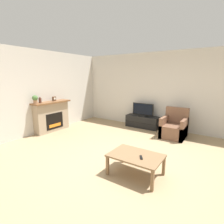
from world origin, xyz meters
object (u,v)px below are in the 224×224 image
Objects in this scene: potted_plant at (35,99)px; tv_stand at (142,122)px; mantel_vase_left at (40,100)px; remote at (141,157)px; armchair at (174,128)px; fireplace at (52,116)px; tv at (143,110)px; coffee_table at (136,157)px; mantel_clock at (54,99)px.

potted_plant reaches higher than tv_stand.
remote is (3.76, -0.55, -0.70)m from mantel_vase_left.
potted_plant is 4.39m from armchair.
tv_stand is at bearing 46.50° from mantel_vase_left.
potted_plant is at bearing -88.33° from fireplace.
armchair reaches higher than tv_stand.
potted_plant is 0.32× the size of tv.
mantel_vase_left is 0.19× the size of coffee_table.
mantel_vase_left is (0.02, -0.40, 0.59)m from fireplace.
mantel_clock is 3.97m from remote.
remote is (3.78, -0.95, -0.11)m from fireplace.
tv is 3.27m from coffee_table.
tv_stand is at bearing 48.32° from potted_plant.
potted_plant is 3.74m from tv_stand.
coffee_table is at bearing -67.98° from tv.
mantel_clock is (0.02, 0.13, 0.58)m from fireplace.
fireplace reaches higher than tv_stand.
armchair is (3.66, 2.27, -0.88)m from potted_plant.
armchair reaches higher than coffee_table.
fireplace reaches higher than remote.
armchair is (3.67, 1.70, -0.23)m from fireplace.
mantel_vase_left is at bearing 172.31° from coffee_table.
tv is (0.00, -0.00, 0.43)m from tv_stand.
potted_plant is 0.26× the size of coffee_table.
mantel_clock is 4.06m from armchair.
tv_stand is at bearing 41.37° from fireplace.
mantel_vase_left is at bearing -87.63° from fireplace.
remote is (0.10, -2.65, 0.13)m from armchair.
armchair is 2.66m from remote.
potted_plant reaches higher than fireplace.
mantel_clock is 3.25m from tv_stand.
mantel_clock reaches higher than tv_stand.
fireplace is at bearing -97.39° from mantel_clock.
tv is (2.40, 2.53, -0.47)m from mantel_vase_left.
mantel_clock reaches higher than remote.
mantel_clock is 3.84m from coffee_table.
mantel_vase_left reaches higher than remote.
fireplace is at bearing -138.63° from tv_stand.
tv_stand is 8.11× the size of remote.
potted_plant reaches higher than tv.
mantel_clock is 0.15× the size of coffee_table.
remote is (1.36, -3.08, 0.20)m from tv_stand.
fireplace is at bearing -155.13° from armchair.
tv is 5.37× the size of remote.
coffee_table is (3.63, -0.49, -0.76)m from mantel_vase_left.
remote is (3.76, -0.38, -0.76)m from potted_plant.
tv is at bearing 41.34° from fireplace.
armchair is at bearing 24.87° from fireplace.
mantel_vase_left is at bearing -133.53° from tv.
mantel_vase_left is 0.16× the size of tv_stand.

